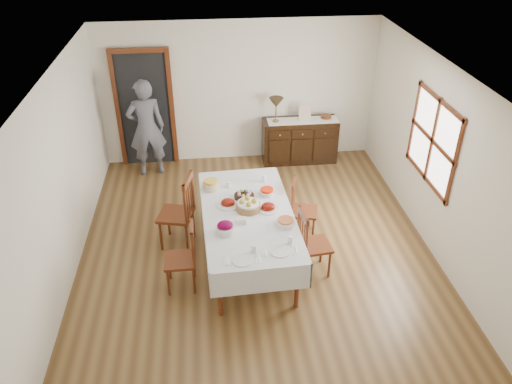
{
  "coord_description": "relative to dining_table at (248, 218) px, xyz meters",
  "views": [
    {
      "loc": [
        -0.62,
        -5.64,
        4.49
      ],
      "look_at": [
        0.0,
        0.1,
        0.95
      ],
      "focal_mm": 35.0,
      "sensor_mm": 36.0,
      "label": 1
    }
  ],
  "objects": [
    {
      "name": "person",
      "position": [
        -1.53,
        2.7,
        0.23
      ],
      "size": [
        0.65,
        0.48,
        1.89
      ],
      "primitive_type": "imported",
      "rotation": [
        0.0,
        0.0,
        3.33
      ],
      "color": "#575965",
      "rests_on": "ground"
    },
    {
      "name": "pineapple_bowl",
      "position": [
        -0.47,
        0.66,
        0.16
      ],
      "size": [
        0.24,
        0.24,
        0.14
      ],
      "color": "beige",
      "rests_on": "dining_table"
    },
    {
      "name": "runner",
      "position": [
        1.28,
        2.85,
        0.12
      ],
      "size": [
        1.3,
        0.35,
        0.01
      ],
      "color": "white",
      "rests_on": "sideboard"
    },
    {
      "name": "table_lamp",
      "position": [
        0.78,
        2.86,
        0.47
      ],
      "size": [
        0.26,
        0.26,
        0.46
      ],
      "color": "olive",
      "rests_on": "sideboard"
    },
    {
      "name": "butter_dish",
      "position": [
        -0.11,
        -0.23,
        0.13
      ],
      "size": [
        0.14,
        0.1,
        0.07
      ],
      "color": "silver",
      "rests_on": "dining_table"
    },
    {
      "name": "ground",
      "position": [
        0.14,
        0.17,
        -0.71
      ],
      "size": [
        6.0,
        6.0,
        0.0
      ],
      "primitive_type": "plane",
      "color": "brown"
    },
    {
      "name": "ham_platter_b",
      "position": [
        0.28,
        0.05,
        0.12
      ],
      "size": [
        0.31,
        0.31,
        0.11
      ],
      "color": "silver",
      "rests_on": "dining_table"
    },
    {
      "name": "ham_platter_a",
      "position": [
        -0.25,
        0.21,
        0.12
      ],
      "size": [
        0.32,
        0.32,
        0.11
      ],
      "color": "silver",
      "rests_on": "dining_table"
    },
    {
      "name": "chair_right_near",
      "position": [
        0.81,
        -0.33,
        -0.22
      ],
      "size": [
        0.45,
        0.45,
        0.98
      ],
      "rotation": [
        0.0,
        0.0,
        1.69
      ],
      "color": "#5A2813",
      "rests_on": "ground"
    },
    {
      "name": "room_shell",
      "position": [
        -0.01,
        0.59,
        0.93
      ],
      "size": [
        5.02,
        6.02,
        2.65
      ],
      "color": "white",
      "rests_on": "ground"
    },
    {
      "name": "chair_left_near",
      "position": [
        -0.86,
        -0.44,
        -0.23
      ],
      "size": [
        0.4,
        0.4,
        0.96
      ],
      "rotation": [
        0.0,
        0.0,
        -1.56
      ],
      "color": "#5A2813",
      "rests_on": "ground"
    },
    {
      "name": "setting_left",
      "position": [
        -0.11,
        -0.94,
        0.11
      ],
      "size": [
        0.42,
        0.31,
        0.1
      ],
      "color": "silver",
      "rests_on": "dining_table"
    },
    {
      "name": "glass_far_a",
      "position": [
        -0.21,
        0.69,
        0.14
      ],
      "size": [
        0.07,
        0.07,
        0.09
      ],
      "color": "white",
      "rests_on": "dining_table"
    },
    {
      "name": "glass_far_b",
      "position": [
        0.31,
        0.79,
        0.15
      ],
      "size": [
        0.06,
        0.06,
        0.11
      ],
      "color": "white",
      "rests_on": "dining_table"
    },
    {
      "name": "bread_basket",
      "position": [
        0.01,
        0.06,
        0.16
      ],
      "size": [
        0.33,
        0.33,
        0.17
      ],
      "color": "brown",
      "rests_on": "dining_table"
    },
    {
      "name": "sideboard",
      "position": [
        1.24,
        2.88,
        -0.29
      ],
      "size": [
        1.38,
        0.51,
        0.83
      ],
      "color": "black",
      "rests_on": "ground"
    },
    {
      "name": "deco_bowl",
      "position": [
        1.73,
        2.92,
        0.15
      ],
      "size": [
        0.2,
        0.2,
        0.06
      ],
      "color": "#5A2813",
      "rests_on": "sideboard"
    },
    {
      "name": "casserole_dish",
      "position": [
        0.46,
        -0.33,
        0.13
      ],
      "size": [
        0.26,
        0.26,
        0.08
      ],
      "color": "silver",
      "rests_on": "dining_table"
    },
    {
      "name": "picture_frame",
      "position": [
        1.31,
        2.87,
        0.26
      ],
      "size": [
        0.22,
        0.08,
        0.28
      ],
      "color": "beige",
      "rests_on": "sideboard"
    },
    {
      "name": "egg_basket",
      "position": [
        -0.02,
        0.36,
        0.13
      ],
      "size": [
        0.28,
        0.28,
        0.11
      ],
      "color": "black",
      "rests_on": "dining_table"
    },
    {
      "name": "carrot_bowl",
      "position": [
        0.31,
        0.43,
        0.13
      ],
      "size": [
        0.22,
        0.22,
        0.09
      ],
      "color": "silver",
      "rests_on": "dining_table"
    },
    {
      "name": "chair_left_far",
      "position": [
        -0.93,
        0.49,
        -0.14
      ],
      "size": [
        0.57,
        0.57,
        1.13
      ],
      "rotation": [
        0.0,
        0.0,
        -1.81
      ],
      "color": "#5A2813",
      "rests_on": "ground"
    },
    {
      "name": "dining_table",
      "position": [
        0.0,
        0.0,
        0.0
      ],
      "size": [
        1.28,
        2.39,
        0.81
      ],
      "rotation": [
        0.0,
        0.0,
        0.04
      ],
      "color": "silver",
      "rests_on": "ground"
    },
    {
      "name": "beet_bowl",
      "position": [
        -0.32,
        -0.42,
        0.17
      ],
      "size": [
        0.24,
        0.24,
        0.16
      ],
      "color": "silver",
      "rests_on": "dining_table"
    },
    {
      "name": "chair_right_far",
      "position": [
        0.83,
        0.54,
        -0.25
      ],
      "size": [
        0.47,
        0.47,
        0.91
      ],
      "rotation": [
        0.0,
        0.0,
        1.31
      ],
      "color": "#5A2813",
      "rests_on": "ground"
    },
    {
      "name": "setting_right",
      "position": [
        0.35,
        -0.82,
        0.11
      ],
      "size": [
        0.42,
        0.31,
        0.1
      ],
      "color": "silver",
      "rests_on": "dining_table"
    }
  ]
}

